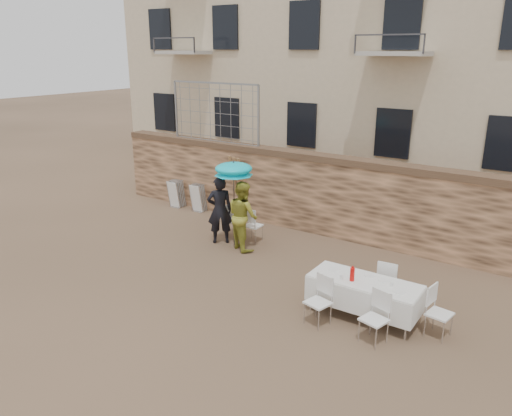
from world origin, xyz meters
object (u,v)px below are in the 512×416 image
Objects in this scene: umbrella at (234,171)px; chair_stack_right at (201,197)px; woman_dress at (243,216)px; table_chair_front_right at (374,318)px; table_chair_side at (440,313)px; couple_chair_right at (253,225)px; couple_chair_left at (232,220)px; banquet_table at (365,282)px; man_suit at (220,210)px; soda_bottle at (352,274)px; table_chair_back at (388,281)px; chair_stack_left at (180,192)px; table_chair_front_left at (318,301)px.

umbrella is 2.30× the size of chair_stack_right.
woman_dress is 0.85× the size of umbrella.
table_chair_front_right is at bearing -29.22° from chair_stack_right.
table_chair_side is (0.90, 0.85, 0.00)m from table_chair_front_right.
couple_chair_right is (-0.05, 0.55, -0.42)m from woman_dress.
table_chair_side is at bearing 135.05° from couple_chair_left.
woman_dress is 1.87× the size of table_chair_side.
couple_chair_right is 4.53m from banquet_table.
man_suit is 1.90× the size of table_chair_front_right.
soda_bottle reaches higher than table_chair_front_right.
banquet_table is 1.43m from table_chair_side.
man_suit reaches higher than couple_chair_right.
umbrella reaches higher than table_chair_side.
chair_stack_left is at bearing -22.52° from table_chair_back.
man_suit is 1.90× the size of couple_chair_right.
soda_bottle is at bearing 62.63° from table_chair_back.
man_suit reaches higher than banquet_table.
soda_bottle is (4.11, -1.80, -1.10)m from umbrella.
table_chair_front_right is at bearing 96.41° from table_chair_back.
chair_stack_left is 0.90m from chair_stack_right.
umbrella is 1.64m from couple_chair_left.
soda_bottle is at bearing -27.85° from chair_stack_right.
table_chair_back reaches higher than chair_stack_left.
umbrella reaches higher than couple_chair_left.
umbrella reaches higher than table_chair_front_right.
soda_bottle is at bearing 108.35° from table_chair_side.
couple_chair_left reaches higher than chair_stack_right.
woman_dress is at bearing -14.81° from table_chair_back.
table_chair_front_right and table_chair_side have the same top height.
couple_chair_right is 1.00× the size of table_chair_back.
man_suit is 1.90× the size of table_chair_back.
couple_chair_left is (0.00, 0.55, -0.43)m from man_suit.
woman_dress is 4.24m from table_chair_back.
couple_chair_right is 4.44m from soda_bottle.
banquet_table is at bearing 36.87° from soda_bottle.
woman_dress is 0.69m from couple_chair_right.
table_chair_front_right is (5.21, -2.85, 0.00)m from couple_chair_left.
table_chair_side is at bearing 126.39° from man_suit.
table_chair_back is 7.60m from chair_stack_right.
banquet_table is 8.55m from chair_stack_left.
couple_chair_left is 1.00× the size of table_chair_side.
table_chair_front_left is at bearing 141.04° from couple_chair_right.
umbrella reaches higher than banquet_table.
banquet_table is (3.96, -1.55, -0.17)m from woman_dress.
table_chair_back is (-0.30, 1.55, 0.00)m from table_chair_front_right.
woman_dress is 4.32m from chair_stack_left.
woman_dress is at bearing 158.56° from banquet_table.
chair_stack_right is at bearing 153.83° from banquet_table.
banquet_table is at bearing 138.39° from table_chair_front_right.
man_suit is 4.98m from table_chair_back.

